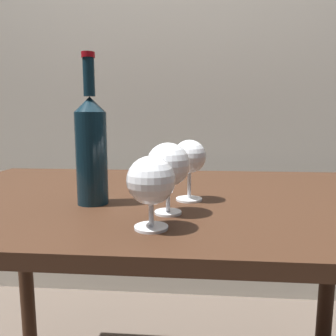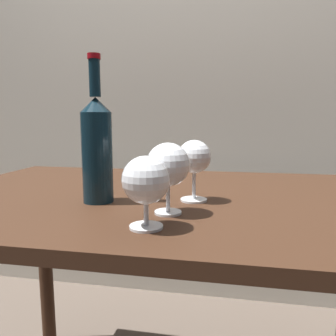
# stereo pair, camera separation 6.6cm
# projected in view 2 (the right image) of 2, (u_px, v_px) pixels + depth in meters

# --- Properties ---
(back_wall) EXTENTS (5.00, 0.08, 2.60)m
(back_wall) POSITION_uv_depth(u_px,v_px,m) (199.00, 53.00, 1.64)
(back_wall) COLOR beige
(back_wall) RESTS_ON ground_plane
(dining_table) EXTENTS (1.30, 0.81, 0.77)m
(dining_table) POSITION_uv_depth(u_px,v_px,m) (168.00, 230.00, 0.88)
(dining_table) COLOR #382114
(dining_table) RESTS_ON ground_plane
(wine_glass_white) EXTENTS (0.09, 0.09, 0.13)m
(wine_glass_white) POSITION_uv_depth(u_px,v_px,m) (146.00, 180.00, 0.58)
(wine_glass_white) COLOR white
(wine_glass_white) RESTS_ON dining_table
(wine_glass_rose) EXTENTS (0.09, 0.09, 0.15)m
(wine_glass_rose) POSITION_uv_depth(u_px,v_px,m) (168.00, 166.00, 0.67)
(wine_glass_rose) COLOR white
(wine_glass_rose) RESTS_ON dining_table
(wine_glass_chardonnay) EXTENTS (0.08, 0.08, 0.15)m
(wine_glass_chardonnay) POSITION_uv_depth(u_px,v_px,m) (194.00, 158.00, 0.77)
(wine_glass_chardonnay) COLOR white
(wine_glass_chardonnay) RESTS_ON dining_table
(wine_bottle) EXTENTS (0.07, 0.07, 0.34)m
(wine_bottle) POSITION_uv_depth(u_px,v_px,m) (97.00, 147.00, 0.76)
(wine_bottle) COLOR #0F232D
(wine_bottle) RESTS_ON dining_table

